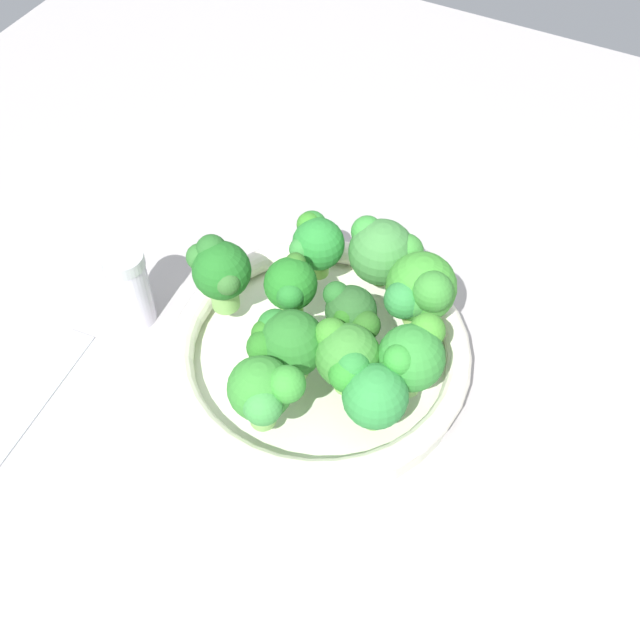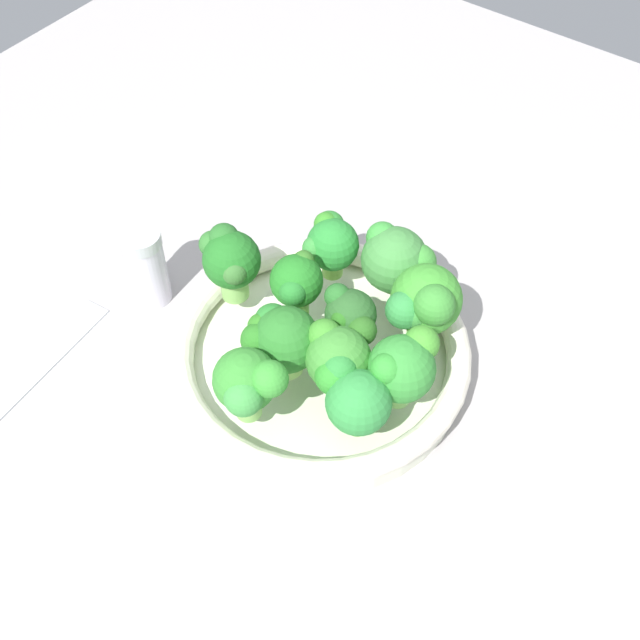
% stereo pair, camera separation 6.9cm
% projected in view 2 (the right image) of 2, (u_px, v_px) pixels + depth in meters
% --- Properties ---
extents(ground_plane, '(1.30, 1.30, 0.03)m').
position_uv_depth(ground_plane, '(324.00, 408.00, 0.73)').
color(ground_plane, '#A9A4A3').
extents(bowl, '(0.26, 0.26, 0.04)m').
position_uv_depth(bowl, '(320.00, 356.00, 0.73)').
color(bowl, silver).
rests_on(bowl, ground_plane).
extents(broccoli_floret_0, '(0.05, 0.05, 0.07)m').
position_uv_depth(broccoli_floret_0, '(297.00, 283.00, 0.70)').
color(broccoli_floret_0, '#83C857').
rests_on(broccoli_floret_0, bowl).
extents(broccoli_floret_1, '(0.06, 0.05, 0.07)m').
position_uv_depth(broccoli_floret_1, '(337.00, 361.00, 0.65)').
color(broccoli_floret_1, '#89CD59').
rests_on(broccoli_floret_1, bowl).
extents(broccoli_floret_2, '(0.06, 0.06, 0.07)m').
position_uv_depth(broccoli_floret_2, '(281.00, 338.00, 0.67)').
color(broccoli_floret_2, '#A0CE6E').
rests_on(broccoli_floret_2, bowl).
extents(broccoli_floret_3, '(0.07, 0.06, 0.07)m').
position_uv_depth(broccoli_floret_3, '(424.00, 303.00, 0.68)').
color(broccoli_floret_3, '#9ACE61').
rests_on(broccoli_floret_3, bowl).
extents(broccoli_floret_4, '(0.06, 0.06, 0.07)m').
position_uv_depth(broccoli_floret_4, '(248.00, 384.00, 0.63)').
color(broccoli_floret_4, '#92D269').
rests_on(broccoli_floret_4, bowl).
extents(broccoli_floret_5, '(0.05, 0.05, 0.06)m').
position_uv_depth(broccoli_floret_5, '(331.00, 242.00, 0.74)').
color(broccoli_floret_5, '#88C14E').
rests_on(broccoli_floret_5, bowl).
extents(broccoli_floret_6, '(0.06, 0.07, 0.07)m').
position_uv_depth(broccoli_floret_6, '(396.00, 259.00, 0.72)').
color(broccoli_floret_6, '#89B14C').
rests_on(broccoli_floret_6, bowl).
extents(broccoli_floret_7, '(0.05, 0.05, 0.06)m').
position_uv_depth(broccoli_floret_7, '(359.00, 400.00, 0.63)').
color(broccoli_floret_7, '#8EC45E').
rests_on(broccoli_floret_7, bowl).
extents(broccoli_floret_8, '(0.04, 0.06, 0.06)m').
position_uv_depth(broccoli_floret_8, '(352.00, 320.00, 0.68)').
color(broccoli_floret_8, '#8EC75B').
rests_on(broccoli_floret_8, bowl).
extents(broccoli_floret_9, '(0.06, 0.05, 0.07)m').
position_uv_depth(broccoli_floret_9, '(402.00, 367.00, 0.64)').
color(broccoli_floret_9, '#91D26B').
rests_on(broccoli_floret_9, bowl).
extents(broccoli_floret_10, '(0.05, 0.06, 0.07)m').
position_uv_depth(broccoli_floret_10, '(230.00, 259.00, 0.71)').
color(broccoli_floret_10, '#7DB75A').
rests_on(broccoli_floret_10, bowl).
extents(pepper_shaker, '(0.04, 0.04, 0.08)m').
position_uv_depth(pepper_shaker, '(147.00, 266.00, 0.76)').
color(pepper_shaker, silver).
rests_on(pepper_shaker, ground_plane).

